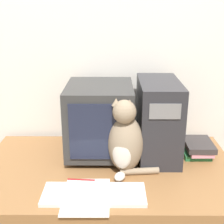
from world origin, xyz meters
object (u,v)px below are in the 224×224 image
crt_monitor (100,119)px  computer_tower (158,119)px  keyboard (94,194)px  book_stack (198,148)px  cat (125,141)px  pen (81,180)px

crt_monitor → computer_tower: computer_tower is taller
keyboard → crt_monitor: bearing=88.8°
computer_tower → book_stack: computer_tower is taller
crt_monitor → computer_tower: 0.33m
keyboard → cat: cat is taller
crt_monitor → keyboard: (-0.01, -0.44, -0.20)m
crt_monitor → pen: bearing=-104.7°
crt_monitor → cat: (0.14, -0.21, -0.04)m
keyboard → pen: 0.15m
keyboard → cat: bearing=56.8°
book_stack → pen: (-0.64, -0.28, -0.04)m
crt_monitor → book_stack: crt_monitor is taller
computer_tower → keyboard: size_ratio=0.93×
pen → cat: bearing=23.4°
keyboard → book_stack: (0.57, 0.41, 0.03)m
cat → book_stack: (0.42, 0.18, -0.13)m
computer_tower → pen: bearing=-144.2°
cat → computer_tower: bearing=64.1°
computer_tower → book_stack: bearing=-4.2°
crt_monitor → computer_tower: bearing=-2.5°
computer_tower → keyboard: 0.58m
crt_monitor → book_stack: bearing=-3.2°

